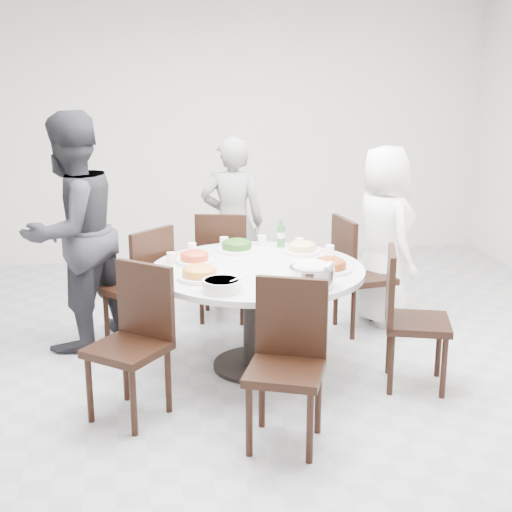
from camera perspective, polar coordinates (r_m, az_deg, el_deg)
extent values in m
cube|color=#A6A6AA|center=(5.36, 1.70, -8.26)|extent=(6.00, 6.00, 0.01)
cube|color=silver|center=(7.91, -2.81, 9.89)|extent=(6.00, 0.01, 2.80)
cube|color=silver|center=(2.21, 18.48, -5.09)|extent=(6.00, 0.01, 2.80)
cylinder|color=silver|center=(5.09, 0.10, -4.98)|extent=(1.50, 1.50, 0.75)
cube|color=black|center=(5.84, 8.67, -1.46)|extent=(0.47, 0.47, 0.95)
cube|color=black|center=(6.05, -2.60, -0.70)|extent=(0.51, 0.51, 0.95)
cube|color=black|center=(5.54, -9.54, -2.42)|extent=(0.59, 0.59, 0.95)
cube|color=black|center=(4.43, -10.25, -7.06)|extent=(0.59, 0.59, 0.95)
cube|color=black|center=(4.06, 2.35, -8.94)|extent=(0.55, 0.55, 0.95)
cube|color=black|center=(4.90, 12.81, -4.99)|extent=(0.53, 0.53, 0.95)
imported|color=white|center=(6.00, 10.15, 1.62)|extent=(0.60, 0.80, 1.49)
imported|color=black|center=(6.31, -1.89, 2.67)|extent=(0.61, 0.45, 1.53)
imported|color=#222227|center=(5.53, -14.52, 1.84)|extent=(1.10, 1.11, 1.80)
cylinder|color=white|center=(5.39, -1.55, 0.76)|extent=(0.29, 0.29, 0.07)
cylinder|color=white|center=(5.35, 3.73, 0.58)|extent=(0.26, 0.26, 0.07)
cylinder|color=white|center=(5.09, -4.94, -0.20)|extent=(0.26, 0.26, 0.07)
cylinder|color=white|center=(4.90, 5.88, -0.82)|extent=(0.30, 0.30, 0.07)
cylinder|color=white|center=(4.71, -4.53, -1.43)|extent=(0.29, 0.29, 0.08)
cylinder|color=silver|center=(4.56, 4.47, -1.66)|extent=(0.29, 0.29, 0.13)
cylinder|color=white|center=(4.46, -2.76, -2.38)|extent=(0.24, 0.24, 0.08)
cylinder|color=#29682E|center=(5.52, 2.00, 1.84)|extent=(0.06, 0.06, 0.21)
cylinder|color=white|center=(5.54, -1.25, 1.17)|extent=(0.07, 0.07, 0.08)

